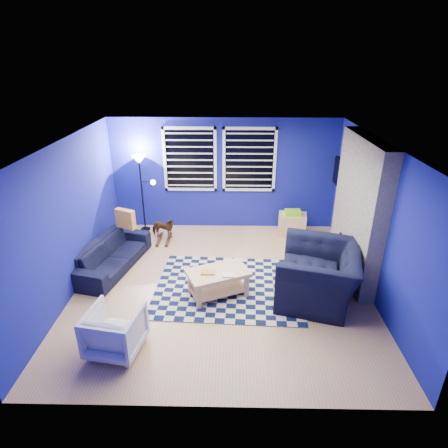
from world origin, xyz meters
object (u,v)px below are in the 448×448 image
object	(u,v)px
tv	(341,176)
cabinet	(292,224)
floor_lamp	(141,170)
coffee_table	(218,278)
armchair_bent	(115,330)
sofa	(112,255)
armchair_big	(318,274)
rocking_horse	(163,228)

from	to	relation	value
tv	cabinet	size ratio (longest dim) A/B	1.53
tv	floor_lamp	xyz separation A→B (m)	(-4.25, 0.25, 0.02)
tv	cabinet	bearing A→B (deg)	177.66
coffee_table	floor_lamp	size ratio (longest dim) A/B	0.65
tv	armchair_bent	xyz separation A→B (m)	(-3.83, -3.60, -1.08)
sofa	armchair_bent	distance (m)	2.26
armchair_big	armchair_bent	size ratio (longest dim) A/B	1.97
sofa	rocking_horse	bearing A→B (deg)	-21.50
armchair_big	floor_lamp	xyz separation A→B (m)	(-3.38, 2.59, 0.97)
tv	armchair_bent	world-z (taller)	tv
coffee_table	sofa	bearing A→B (deg)	156.82
armchair_big	armchair_bent	distance (m)	3.22
tv	armchair_big	bearing A→B (deg)	-110.31
armchair_bent	floor_lamp	world-z (taller)	floor_lamp
rocking_horse	sofa	bearing A→B (deg)	157.14
tv	floor_lamp	size ratio (longest dim) A/B	0.58
rocking_horse	armchair_bent	bearing A→B (deg)	-169.65
armchair_big	rocking_horse	xyz separation A→B (m)	(-2.88, 2.03, -0.15)
armchair_bent	rocking_horse	distance (m)	3.28
rocking_horse	floor_lamp	xyz separation A→B (m)	(-0.50, 0.56, 1.12)
sofa	rocking_horse	world-z (taller)	sofa
armchair_bent	rocking_horse	xyz separation A→B (m)	(0.09, 3.28, -0.02)
rocking_horse	floor_lamp	distance (m)	1.35
tv	coffee_table	world-z (taller)	tv
armchair_bent	floor_lamp	distance (m)	4.02
armchair_bent	cabinet	xyz separation A→B (m)	(2.91, 3.64, -0.06)
sofa	armchair_bent	bearing A→B (deg)	-148.94
floor_lamp	cabinet	bearing A→B (deg)	-3.60
armchair_bent	cabinet	size ratio (longest dim) A/B	1.09
tv	cabinet	xyz separation A→B (m)	(-0.93, 0.04, -1.14)
armchair_bent	sofa	bearing A→B (deg)	-62.12
coffee_table	cabinet	xyz separation A→B (m)	(1.57, 2.35, -0.08)
tv	rocking_horse	world-z (taller)	tv
cabinet	floor_lamp	world-z (taller)	floor_lamp
rocking_horse	cabinet	world-z (taller)	cabinet
coffee_table	armchair_big	bearing A→B (deg)	-1.15
armchair_big	coffee_table	size ratio (longest dim) A/B	1.23
tv	armchair_big	xyz separation A→B (m)	(-0.87, -2.34, -0.95)
rocking_horse	floor_lamp	bearing A→B (deg)	53.70
tv	floor_lamp	bearing A→B (deg)	176.67
tv	coffee_table	size ratio (longest dim) A/B	0.88
coffee_table	tv	bearing A→B (deg)	42.81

